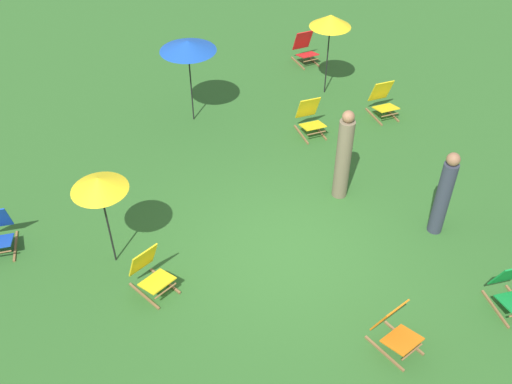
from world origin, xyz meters
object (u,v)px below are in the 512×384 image
Objects in this scene: deckchair_7 at (512,289)px; person_1 at (444,195)px; umbrella_2 at (99,184)px; deckchair_2 at (383,101)px; deckchair_8 at (310,118)px; deckchair_4 at (305,49)px; umbrella_0 at (331,21)px; umbrella_1 at (188,46)px; deckchair_1 at (150,272)px; person_0 at (343,157)px; deckchair_3 at (395,329)px.

deckchair_7 is 0.50× the size of person_1.
umbrella_2 is 1.05× the size of person_1.
deckchair_2 and deckchair_8 have the same top height.
deckchair_7 is at bearing -95.87° from deckchair_4.
umbrella_0 is 5.26m from person_1.
umbrella_1 is (-3.78, -1.12, 1.47)m from deckchair_4.
umbrella_2 reaches higher than person_1.
umbrella_1 is at bearing 171.90° from umbrella_0.
deckchair_1 and deckchair_2 have the same top height.
umbrella_2 is 4.49m from person_0.
umbrella_2 is at bearing -112.10° from person_0.
person_0 reaches higher than deckchair_3.
deckchair_7 is 5.63m from deckchair_8.
deckchair_1 is 1.01× the size of deckchair_7.
deckchair_1 is 5.38m from deckchair_8.
deckchair_2 is at bearing -69.01° from umbrella_0.
deckchair_3 is at bearing -118.45° from deckchair_2.
umbrella_1 is 1.02× the size of person_0.
deckchair_2 is 6.43m from deckchair_3.
deckchair_2 is (6.62, 2.32, 0.00)m from deckchair_1.
deckchair_2 is 5.71m from deckchair_7.
umbrella_2 is at bearing -155.34° from umbrella_0.
deckchair_7 is 1.03× the size of deckchair_8.
deckchair_3 is 7.24m from umbrella_1.
umbrella_0 reaches higher than deckchair_3.
deckchair_7 is at bearing -99.90° from person_1.
deckchair_1 is at bearing -147.70° from umbrella_0.
umbrella_2 reaches higher than deckchair_2.
deckchair_8 is 2.27m from person_0.
person_0 reaches higher than deckchair_2.
deckchair_4 is at bearing 138.00° from person_0.
deckchair_8 is at bearing 105.53° from deckchair_7.
umbrella_0 reaches higher than person_0.
deckchair_3 is at bearing -173.45° from deckchair_7.
deckchair_4 is 1.00× the size of deckchair_8.
umbrella_2 is at bearing -159.58° from deckchair_2.
umbrella_2 is (-6.81, -4.52, 1.33)m from deckchair_4.
umbrella_2 is 0.95× the size of person_0.
umbrella_1 is at bearing 48.28° from umbrella_2.
umbrella_0 is 1.15× the size of person_1.
deckchair_8 is 3.81m from person_1.
person_1 is at bearing 25.22° from deckchair_3.
deckchair_3 is at bearing -89.81° from umbrella_1.
person_0 is (-2.41, -4.98, 0.55)m from deckchair_4.
person_0 reaches higher than deckchair_7.
deckchair_2 and deckchair_4 have the same top height.
deckchair_3 is 2.80m from person_1.
person_0 is at bearing -11.48° from deckchair_1.
person_0 is (-2.55, -1.88, 0.55)m from deckchair_2.
deckchair_2 is 0.48× the size of person_1.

